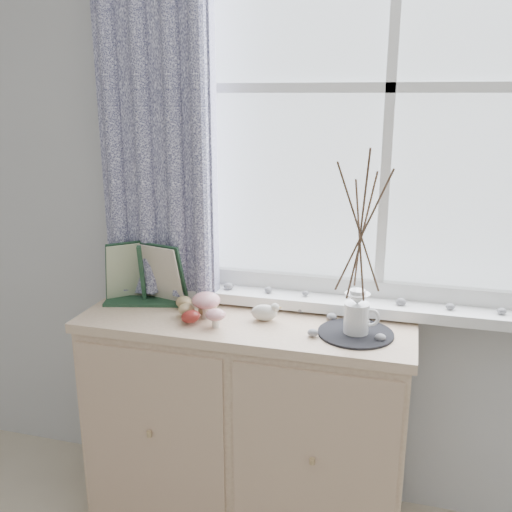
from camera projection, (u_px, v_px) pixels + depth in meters
The scene contains 8 objects.
sideboard at pixel (246, 422), 2.17m from camera, with size 1.20×0.45×0.85m.
botanical_book at pixel (140, 275), 2.14m from camera, with size 0.36×0.13×0.25m, color #1D3C26, non-canonical shape.
toadstool_cluster at pixel (208, 305), 2.02m from camera, with size 0.15×0.16×0.10m.
wooden_eggs at pixel (192, 309), 2.06m from camera, with size 0.17×0.18×0.07m.
songbird_figurine at pixel (264, 312), 2.03m from camera, with size 0.13×0.06×0.07m, color beige, non-canonical shape.
crocheted_doily at pixel (356, 333), 1.92m from camera, with size 0.25×0.25×0.01m, color black.
twig_pitcher at pixel (361, 228), 1.82m from camera, with size 0.29×0.29×0.64m.
sideboard_pebbles at pixel (337, 323), 1.98m from camera, with size 0.34×0.23×0.03m.
Camera 1 is at (0.39, -0.09, 1.63)m, focal length 40.00 mm.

